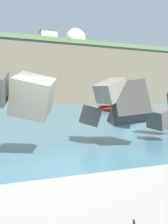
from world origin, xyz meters
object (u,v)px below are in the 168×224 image
(boat_near_centre, at_px, (127,113))
(radar_dome, at_px, (76,41))
(mooring_buoy_inner, at_px, (92,108))
(station_building_west, at_px, (48,40))
(boat_near_right, at_px, (114,107))

(boat_near_centre, xyz_separation_m, radar_dome, (20.40, 71.99, 23.46))
(mooring_buoy_inner, distance_m, station_building_west, 47.95)
(radar_dome, height_order, station_building_west, radar_dome)
(mooring_buoy_inner, height_order, radar_dome, radar_dome)
(mooring_buoy_inner, relative_size, station_building_west, 0.08)
(station_building_west, bearing_deg, radar_dome, 31.84)
(boat_near_right, bearing_deg, radar_dome, 75.94)
(boat_near_right, height_order, radar_dome, radar_dome)
(mooring_buoy_inner, height_order, station_building_west, station_building_west)
(boat_near_centre, distance_m, station_building_west, 68.08)
(radar_dome, xyz_separation_m, station_building_west, (-12.41, -7.71, -2.52))
(station_building_west, bearing_deg, boat_near_centre, -97.09)
(boat_near_centre, height_order, mooring_buoy_inner, boat_near_centre)
(boat_near_centre, bearing_deg, station_building_west, 82.91)
(boat_near_centre, distance_m, radar_dome, 78.41)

